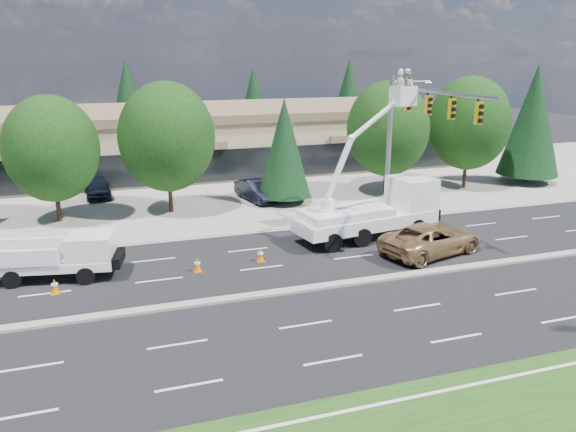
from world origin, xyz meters
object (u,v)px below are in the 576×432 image
object	(u,v)px
utility_pickup	(63,260)
minivan	(431,239)
bucket_truck	(377,203)
signal_mast	(408,128)

from	to	relation	value
utility_pickup	minivan	bearing A→B (deg)	3.11
utility_pickup	bucket_truck	size ratio (longest dim) A/B	0.61
bucket_truck	minivan	distance (m)	4.03
signal_mast	minivan	world-z (taller)	signal_mast
utility_pickup	minivan	distance (m)	18.52
signal_mast	minivan	xyz separation A→B (m)	(-0.90, -4.62, -5.24)
utility_pickup	signal_mast	bearing A→B (deg)	17.17
bucket_truck	utility_pickup	bearing A→B (deg)	174.52
bucket_truck	minivan	xyz separation A→B (m)	(1.41, -3.59, -1.17)
utility_pickup	minivan	xyz separation A→B (m)	(18.35, -2.50, -0.06)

